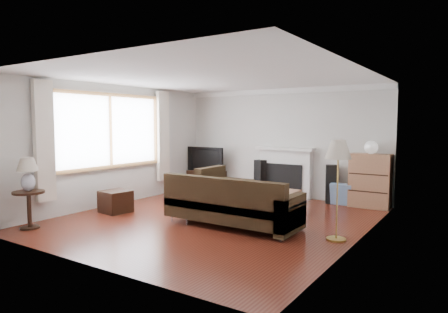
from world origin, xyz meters
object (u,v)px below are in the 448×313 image
Objects in this scene: coffee_table at (268,200)px; side_table at (29,210)px; sectional_sofa at (232,203)px; floor_lamp at (337,191)px; bookshelf at (370,181)px; tv_stand at (206,180)px.

coffee_table is 4.19m from side_table.
floor_lamp is at bearing 5.46° from sectional_sofa.
side_table is at bearing -154.35° from floor_lamp.
bookshelf is 0.74× the size of floor_lamp.
coffee_table is (-1.55, -1.49, -0.32)m from bookshelf.
coffee_table is at bearing -30.22° from tv_stand.
floor_lamp is at bearing -34.15° from coffee_table.
floor_lamp is (1.70, -1.12, 0.51)m from coffee_table.
bookshelf is 2.62m from floor_lamp.
floor_lamp reaches higher than coffee_table.
floor_lamp is (4.21, -2.58, 0.49)m from tv_stand.
sectional_sofa reaches higher than coffee_table.
side_table is (-0.16, -4.68, 0.07)m from tv_stand.
sectional_sofa is (2.51, -2.75, 0.15)m from tv_stand.
coffee_table is at bearing 50.29° from side_table.
coffee_table is at bearing 146.53° from floor_lamp.
floor_lamp reaches higher than bookshelf.
tv_stand is at bearing -179.58° from bookshelf.
tv_stand reaches higher than coffee_table.
bookshelf is at bearing 43.25° from coffee_table.
tv_stand is 3.72m from sectional_sofa.
sectional_sofa is 1.30m from coffee_table.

